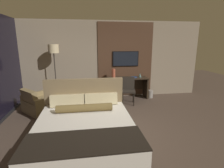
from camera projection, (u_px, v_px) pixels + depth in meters
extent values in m
plane|color=#4C3D33|center=(119.00, 128.00, 4.28)|extent=(16.00, 16.00, 0.00)
cube|color=gray|center=(106.00, 60.00, 6.45)|extent=(7.20, 0.06, 2.80)
cube|color=#4C3323|center=(125.00, 60.00, 6.51)|extent=(2.04, 0.03, 2.70)
cube|color=#33281E|center=(85.00, 144.00, 3.42)|extent=(1.81, 2.05, 0.22)
cube|color=silver|center=(85.00, 131.00, 3.35)|extent=(1.87, 2.11, 0.34)
cube|color=black|center=(85.00, 142.00, 2.65)|extent=(1.88, 0.74, 0.02)
cube|color=#7F6B4C|center=(85.00, 102.00, 4.36)|extent=(1.90, 0.08, 1.18)
cube|color=beige|center=(67.00, 100.00, 4.14)|extent=(0.78, 0.23, 0.31)
cube|color=beige|center=(101.00, 99.00, 4.26)|extent=(0.78, 0.23, 0.31)
cylinder|color=brown|center=(85.00, 108.00, 3.81)|extent=(1.21, 0.17, 0.17)
cube|color=#2D2319|center=(127.00, 78.00, 6.38)|extent=(1.54, 0.53, 0.03)
cube|color=#2D2319|center=(107.00, 89.00, 6.37)|extent=(0.06, 0.48, 0.75)
cube|color=#2D2319|center=(146.00, 88.00, 6.58)|extent=(0.06, 0.48, 0.75)
cube|color=#2D2319|center=(125.00, 85.00, 6.69)|extent=(1.42, 0.02, 0.37)
cube|color=black|center=(126.00, 59.00, 6.47)|extent=(0.98, 0.04, 0.55)
cube|color=black|center=(126.00, 59.00, 6.45)|extent=(0.92, 0.01, 0.51)
cube|color=#28231E|center=(128.00, 91.00, 5.84)|extent=(0.53, 0.52, 0.05)
cube|color=#28231E|center=(128.00, 83.00, 5.97)|extent=(0.43, 0.19, 0.42)
cylinder|color=black|center=(123.00, 99.00, 5.74)|extent=(0.04, 0.04, 0.42)
cylinder|color=black|center=(134.00, 100.00, 5.72)|extent=(0.04, 0.04, 0.42)
cylinder|color=black|center=(123.00, 96.00, 6.07)|extent=(0.04, 0.04, 0.42)
cylinder|color=black|center=(133.00, 96.00, 6.05)|extent=(0.04, 0.04, 0.42)
cube|color=olive|center=(42.00, 105.00, 5.28)|extent=(1.09, 1.08, 0.38)
cube|color=olive|center=(29.00, 96.00, 4.92)|extent=(0.62, 0.64, 0.38)
cube|color=olive|center=(49.00, 106.00, 5.02)|extent=(0.69, 0.65, 0.52)
cube|color=olive|center=(35.00, 100.00, 5.50)|extent=(0.69, 0.65, 0.52)
cylinder|color=#282623|center=(58.00, 102.00, 6.10)|extent=(0.28, 0.28, 0.03)
cylinder|color=#332D28|center=(56.00, 78.00, 5.90)|extent=(0.03, 0.03, 1.74)
cylinder|color=beige|center=(53.00, 49.00, 5.67)|extent=(0.34, 0.34, 0.28)
cylinder|color=#B2563D|center=(114.00, 74.00, 6.24)|extent=(0.13, 0.13, 0.34)
cone|color=#4C706B|center=(140.00, 75.00, 6.49)|extent=(0.11, 0.11, 0.15)
cube|color=navy|center=(134.00, 77.00, 6.39)|extent=(0.26, 0.22, 0.03)
cylinder|color=gray|center=(150.00, 94.00, 6.59)|extent=(0.22, 0.22, 0.28)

